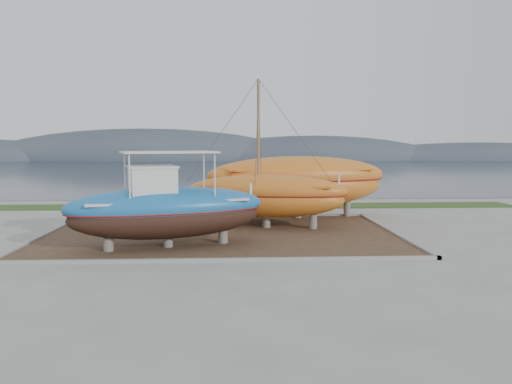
{
  "coord_description": "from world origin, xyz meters",
  "views": [
    {
      "loc": [
        0.55,
        -21.95,
        4.8
      ],
      "look_at": [
        1.83,
        4.0,
        2.25
      ],
      "focal_mm": 35.0,
      "sensor_mm": 36.0,
      "label": 1
    }
  ],
  "objects_px": {
    "blue_caique": "(167,199)",
    "orange_sailboat": "(267,154)",
    "white_dinghy": "(130,219)",
    "orange_bare_hull": "(298,188)"
  },
  "relations": [
    {
      "from": "blue_caique",
      "to": "orange_sailboat",
      "type": "height_order",
      "value": "orange_sailboat"
    },
    {
      "from": "white_dinghy",
      "to": "orange_sailboat",
      "type": "xyz_separation_m",
      "value": [
        7.49,
        0.57,
        3.51
      ]
    },
    {
      "from": "blue_caique",
      "to": "orange_sailboat",
      "type": "xyz_separation_m",
      "value": [
        4.88,
        5.1,
        1.94
      ]
    },
    {
      "from": "white_dinghy",
      "to": "orange_sailboat",
      "type": "distance_m",
      "value": 8.29
    },
    {
      "from": "white_dinghy",
      "to": "orange_bare_hull",
      "type": "distance_m",
      "value": 10.6
    },
    {
      "from": "white_dinghy",
      "to": "orange_sailboat",
      "type": "relative_size",
      "value": 0.46
    },
    {
      "from": "white_dinghy",
      "to": "orange_bare_hull",
      "type": "height_order",
      "value": "orange_bare_hull"
    },
    {
      "from": "blue_caique",
      "to": "white_dinghy",
      "type": "relative_size",
      "value": 2.19
    },
    {
      "from": "blue_caique",
      "to": "white_dinghy",
      "type": "distance_m",
      "value": 5.45
    },
    {
      "from": "white_dinghy",
      "to": "orange_bare_hull",
      "type": "bearing_deg",
      "value": 47.21
    }
  ]
}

